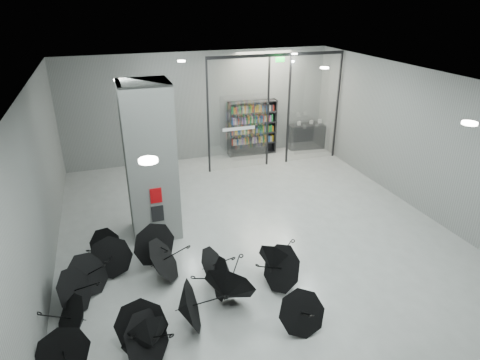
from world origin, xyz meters
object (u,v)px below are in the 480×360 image
object	(u,v)px
column	(150,162)
bookshelf	(252,128)
umbrella_cluster	(171,290)
shop_counter	(308,136)

from	to	relation	value
column	bookshelf	distance (m)	6.59
column	umbrella_cluster	bearing A→B (deg)	-92.04
bookshelf	shop_counter	xyz separation A→B (m)	(2.44, -0.04, -0.56)
bookshelf	umbrella_cluster	size ratio (longest dim) A/B	0.37
shop_counter	umbrella_cluster	distance (m)	10.40
bookshelf	shop_counter	distance (m)	2.51
bookshelf	umbrella_cluster	bearing A→B (deg)	-117.67
bookshelf	umbrella_cluster	distance (m)	8.99
column	shop_counter	world-z (taller)	column
shop_counter	umbrella_cluster	xyz separation A→B (m)	(-7.02, -7.66, -0.19)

